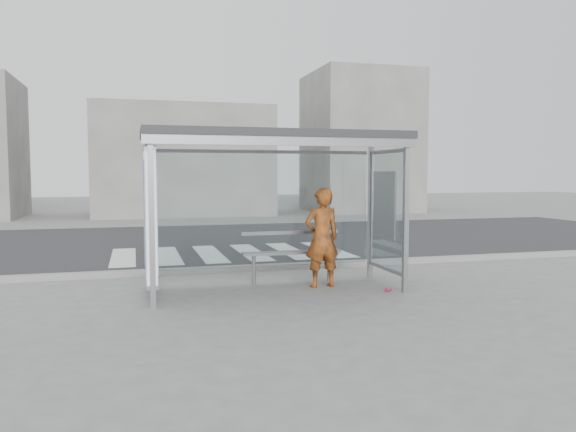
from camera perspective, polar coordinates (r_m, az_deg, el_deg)
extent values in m
plane|color=slate|center=(9.39, -1.27, -7.59)|extent=(80.00, 80.00, 0.00)
cube|color=#242426|center=(16.18, -7.35, -2.55)|extent=(30.00, 10.00, 0.01)
cube|color=gray|center=(11.25, -3.71, -5.29)|extent=(30.00, 0.18, 0.12)
cube|color=silver|center=(13.55, -16.39, -4.05)|extent=(0.55, 3.00, 0.00)
cube|color=silver|center=(13.57, -12.15, -3.96)|extent=(0.55, 3.00, 0.00)
cube|color=silver|center=(13.66, -7.95, -3.85)|extent=(0.55, 3.00, 0.00)
cube|color=silver|center=(13.82, -3.83, -3.72)|extent=(0.55, 3.00, 0.00)
cube|color=silver|center=(14.06, 0.17, -3.57)|extent=(0.55, 3.00, 0.00)
cube|color=silver|center=(14.36, 4.03, -3.41)|extent=(0.55, 3.00, 0.00)
cube|color=gray|center=(8.24, -13.68, -0.60)|extent=(0.08, 0.08, 2.50)
cube|color=gray|center=(9.27, 11.88, -0.03)|extent=(0.08, 0.08, 2.50)
cube|color=gray|center=(9.64, -13.94, 0.10)|extent=(0.08, 0.08, 2.50)
cube|color=gray|center=(10.53, 8.38, 0.53)|extent=(0.08, 0.08, 2.50)
cube|color=#2D2D30|center=(9.21, -1.30, 8.19)|extent=(4.25, 1.65, 0.12)
cube|color=gray|center=(8.47, -0.03, 7.78)|extent=(4.25, 0.06, 0.18)
cube|color=white|center=(9.89, -2.28, 0.62)|extent=(3.80, 0.02, 2.00)
cube|color=white|center=(8.94, -13.82, 0.09)|extent=(0.15, 1.25, 2.00)
cube|color=#3153B1|center=(8.94, -13.28, 0.10)|extent=(0.01, 1.10, 1.70)
cylinder|color=orange|center=(9.17, -13.30, 1.78)|extent=(0.02, 0.32, 0.32)
cube|color=white|center=(9.89, 10.02, 0.56)|extent=(0.03, 1.25, 2.00)
cube|color=beige|center=(9.92, 9.75, 1.15)|extent=(0.03, 0.86, 1.16)
cube|color=slate|center=(27.01, -10.70, 5.49)|extent=(8.00, 5.00, 5.00)
cube|color=slate|center=(29.20, 7.31, 7.40)|extent=(5.00, 5.00, 7.00)
imported|color=#D34D13|center=(9.57, 3.46, -2.22)|extent=(0.65, 0.45, 1.70)
cube|color=slate|center=(9.95, 0.41, -3.73)|extent=(1.78, 0.22, 0.05)
cylinder|color=slate|center=(9.83, -3.50, -5.51)|extent=(0.07, 0.07, 0.52)
cylinder|color=slate|center=(10.20, 4.16, -5.15)|extent=(0.07, 0.07, 0.52)
cube|color=slate|center=(10.00, 0.27, -1.69)|extent=(1.78, 0.04, 0.06)
cylinder|color=#EA4570|center=(9.45, 10.13, -7.38)|extent=(0.14, 0.12, 0.07)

